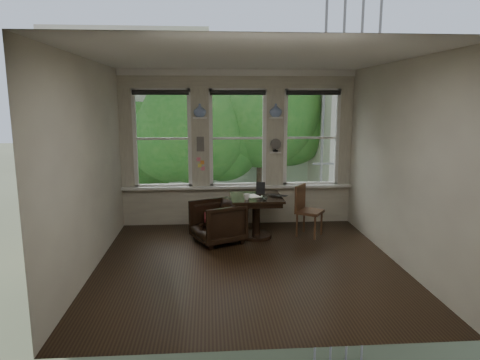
{
  "coord_description": "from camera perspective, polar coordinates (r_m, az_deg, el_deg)",
  "views": [
    {
      "loc": [
        -0.56,
        -6.06,
        2.41
      ],
      "look_at": [
        -0.05,
        0.9,
        1.12
      ],
      "focal_mm": 32.0,
      "sensor_mm": 36.0,
      "label": 1
    }
  ],
  "objects": [
    {
      "name": "ground",
      "position": [
        6.55,
        1.07,
        -11.14
      ],
      "size": [
        4.5,
        4.5,
        0.0
      ],
      "primitive_type": "plane",
      "color": "black",
      "rests_on": "ground"
    },
    {
      "name": "tablet",
      "position": [
        7.75,
        2.76,
        -1.08
      ],
      "size": [
        0.17,
        0.1,
        0.22
      ],
      "primitive_type": "cube",
      "rotation": [
        -0.26,
        0.0,
        -0.15
      ],
      "color": "black",
      "rests_on": "table"
    },
    {
      "name": "vase_left",
      "position": [
        8.21,
        -5.39,
        9.23
      ],
      "size": [
        0.24,
        0.24,
        0.25
      ],
      "primitive_type": "imported",
      "color": "white",
      "rests_on": "shelf_left"
    },
    {
      "name": "armchair_left",
      "position": [
        7.41,
        -3.02,
        -5.6
      ],
      "size": [
        1.05,
        1.04,
        0.72
      ],
      "primitive_type": "imported",
      "rotation": [
        0.0,
        0.0,
        -1.13
      ],
      "color": "black",
      "rests_on": "ground"
    },
    {
      "name": "desk_fan",
      "position": [
        8.34,
        4.74,
        4.37
      ],
      "size": [
        0.2,
        0.2,
        0.24
      ],
      "primitive_type": null,
      "color": "#59544F",
      "rests_on": "ground"
    },
    {
      "name": "mug",
      "position": [
        7.31,
        0.88,
        -2.24
      ],
      "size": [
        0.12,
        0.12,
        0.1
      ],
      "primitive_type": "imported",
      "rotation": [
        0.0,
        0.0,
        0.15
      ],
      "color": "white",
      "rests_on": "table"
    },
    {
      "name": "wall_front",
      "position": [
        3.96,
        4.12,
        -2.89
      ],
      "size": [
        4.5,
        0.0,
        4.5
      ],
      "primitive_type": "plane",
      "rotation": [
        -1.57,
        0.0,
        0.0
      ],
      "color": "beige",
      "rests_on": "ground"
    },
    {
      "name": "table",
      "position": [
        7.66,
        2.16,
        -4.94
      ],
      "size": [
        0.9,
        0.9,
        0.75
      ],
      "primitive_type": null,
      "color": "black",
      "rests_on": "ground"
    },
    {
      "name": "wall_right",
      "position": [
        6.74,
        20.53,
        2.04
      ],
      "size": [
        0.0,
        4.5,
        4.5
      ],
      "primitive_type": "plane",
      "rotation": [
        1.57,
        0.0,
        -1.57
      ],
      "color": "beige",
      "rests_on": "ground"
    },
    {
      "name": "wall_back",
      "position": [
        8.38,
        -0.31,
        4.23
      ],
      "size": [
        4.5,
        0.0,
        4.5
      ],
      "primitive_type": "plane",
      "rotation": [
        1.57,
        0.0,
        0.0
      ],
      "color": "beige",
      "rests_on": "ground"
    },
    {
      "name": "window_right",
      "position": [
        8.58,
        9.44,
        5.58
      ],
      "size": [
        1.1,
        0.12,
        1.9
      ],
      "primitive_type": null,
      "color": "white",
      "rests_on": "ground"
    },
    {
      "name": "intercom",
      "position": [
        8.28,
        -5.31,
        4.81
      ],
      "size": [
        0.14,
        0.06,
        0.28
      ],
      "primitive_type": "cube",
      "color": "#59544F",
      "rests_on": "ground"
    },
    {
      "name": "window_left",
      "position": [
        8.39,
        -10.29,
        5.45
      ],
      "size": [
        1.1,
        0.12,
        1.9
      ],
      "primitive_type": null,
      "color": "white",
      "rests_on": "ground"
    },
    {
      "name": "papers",
      "position": [
        7.6,
        1.67,
        -2.13
      ],
      "size": [
        0.31,
        0.36,
        0.0
      ],
      "primitive_type": "cube",
      "rotation": [
        0.0,
        0.0,
        0.36
      ],
      "color": "silver",
      "rests_on": "table"
    },
    {
      "name": "shelf_left",
      "position": [
        8.22,
        -5.37,
        8.26
      ],
      "size": [
        0.26,
        0.16,
        0.03
      ],
      "primitive_type": "cube",
      "color": "white",
      "rests_on": "ground"
    },
    {
      "name": "shelf_right",
      "position": [
        8.32,
        4.78,
        8.3
      ],
      "size": [
        0.26,
        0.16,
        0.03
      ],
      "primitive_type": "cube",
      "color": "white",
      "rests_on": "ground"
    },
    {
      "name": "sticky_notes",
      "position": [
        8.33,
        -5.26,
        2.42
      ],
      "size": [
        0.16,
        0.01,
        0.24
      ],
      "primitive_type": null,
      "color": "pink",
      "rests_on": "ground"
    },
    {
      "name": "vase_right",
      "position": [
        8.31,
        4.79,
        9.26
      ],
      "size": [
        0.24,
        0.24,
        0.25
      ],
      "primitive_type": "imported",
      "color": "white",
      "rests_on": "shelf_right"
    },
    {
      "name": "ceiling",
      "position": [
        6.11,
        1.16,
        15.99
      ],
      "size": [
        4.5,
        4.5,
        0.0
      ],
      "primitive_type": "plane",
      "rotation": [
        3.14,
        0.0,
        0.0
      ],
      "color": "silver",
      "rests_on": "ground"
    },
    {
      "name": "side_chair_right",
      "position": [
        7.81,
        9.27,
        -4.12
      ],
      "size": [
        0.58,
        0.58,
        0.92
      ],
      "primitive_type": null,
      "rotation": [
        0.0,
        0.0,
        0.97
      ],
      "color": "#492D1A",
      "rests_on": "ground"
    },
    {
      "name": "window_center",
      "position": [
        8.36,
        -0.31,
        5.6
      ],
      "size": [
        1.1,
        0.12,
        1.9
      ],
      "primitive_type": null,
      "color": "white",
      "rests_on": "ground"
    },
    {
      "name": "drinking_glass",
      "position": [
        7.29,
        3.25,
        -2.34
      ],
      "size": [
        0.12,
        0.12,
        0.09
      ],
      "primitive_type": "imported",
      "rotation": [
        0.0,
        0.0,
        -0.02
      ],
      "color": "white",
      "rests_on": "table"
    },
    {
      "name": "cushion_red",
      "position": [
        7.39,
        -3.02,
        -4.93
      ],
      "size": [
        0.45,
        0.45,
        0.06
      ],
      "primitive_type": "cube",
      "color": "maroon",
      "rests_on": "armchair_left"
    },
    {
      "name": "laptop",
      "position": [
        7.55,
        4.92,
        -2.18
      ],
      "size": [
        0.41,
        0.38,
        0.03
      ],
      "primitive_type": "imported",
      "rotation": [
        0.0,
        0.0,
        -0.6
      ],
      "color": "black",
      "rests_on": "table"
    },
    {
      "name": "wall_left",
      "position": [
        6.36,
        -19.54,
        1.62
      ],
      "size": [
        0.0,
        4.5,
        4.5
      ],
      "primitive_type": "plane",
      "rotation": [
        1.57,
        0.0,
        1.57
      ],
      "color": "beige",
      "rests_on": "ground"
    }
  ]
}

